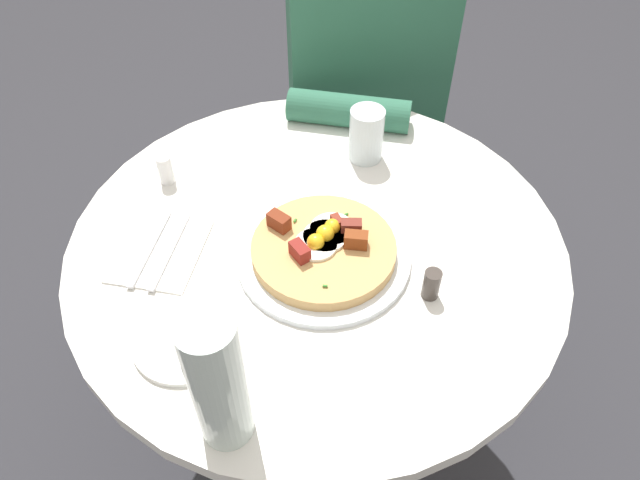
% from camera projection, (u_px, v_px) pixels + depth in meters
% --- Properties ---
extents(ground_plane, '(6.00, 6.00, 0.00)m').
position_uv_depth(ground_plane, '(318.00, 422.00, 1.57)').
color(ground_plane, '#2D2D33').
extents(dining_table, '(0.87, 0.87, 0.71)m').
position_uv_depth(dining_table, '(317.00, 296.00, 1.17)').
color(dining_table, silver).
rests_on(dining_table, ground_plane).
extents(person_seated, '(0.41, 0.48, 1.14)m').
position_uv_depth(person_seated, '(362.00, 126.00, 1.62)').
color(person_seated, '#2D2D33').
rests_on(person_seated, ground_plane).
extents(pizza_plate, '(0.30, 0.30, 0.01)m').
position_uv_depth(pizza_plate, '(324.00, 256.00, 1.01)').
color(pizza_plate, white).
rests_on(pizza_plate, dining_table).
extents(breakfast_pizza, '(0.25, 0.25, 0.05)m').
position_uv_depth(breakfast_pizza, '(324.00, 247.00, 1.00)').
color(breakfast_pizza, tan).
rests_on(breakfast_pizza, pizza_plate).
extents(bread_plate, '(0.16, 0.16, 0.01)m').
position_uv_depth(bread_plate, '(185.00, 339.00, 0.90)').
color(bread_plate, white).
rests_on(bread_plate, dining_table).
extents(napkin, '(0.18, 0.20, 0.00)m').
position_uv_depth(napkin, '(160.00, 251.00, 1.03)').
color(napkin, white).
rests_on(napkin, dining_table).
extents(fork, '(0.06, 0.18, 0.00)m').
position_uv_depth(fork, '(150.00, 248.00, 1.03)').
color(fork, silver).
rests_on(fork, napkin).
extents(knife, '(0.06, 0.18, 0.00)m').
position_uv_depth(knife, '(170.00, 250.00, 1.02)').
color(knife, silver).
rests_on(knife, napkin).
extents(water_glass, '(0.07, 0.07, 0.11)m').
position_uv_depth(water_glass, '(366.00, 135.00, 1.17)').
color(water_glass, silver).
rests_on(water_glass, dining_table).
extents(water_bottle, '(0.07, 0.07, 0.24)m').
position_uv_depth(water_bottle, '(218.00, 382.00, 0.72)').
color(water_bottle, silver).
rests_on(water_bottle, dining_table).
extents(salt_shaker, '(0.03, 0.03, 0.06)m').
position_uv_depth(salt_shaker, '(165.00, 170.00, 1.13)').
color(salt_shaker, white).
rests_on(salt_shaker, dining_table).
extents(pepper_shaker, '(0.03, 0.03, 0.06)m').
position_uv_depth(pepper_shaker, '(431.00, 284.00, 0.94)').
color(pepper_shaker, '#3F3833').
rests_on(pepper_shaker, dining_table).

